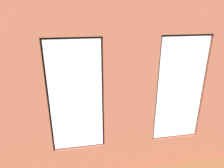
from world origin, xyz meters
The scene contains 16 objects.
ground_plane centered at (0.00, 0.00, -0.05)m, with size 7.28×5.50×0.10m, color brown.
brick_wall_with_windows centered at (0.00, 2.37, 1.77)m, with size 6.68×0.30×3.55m.
couch_by_window centered at (0.11, 1.72, 0.33)m, with size 1.95×0.87×0.80m.
couch_left centered at (-2.64, -0.20, 0.33)m, with size 1.01×1.85×0.80m.
coffee_table centered at (-0.09, -0.25, 0.38)m, with size 1.38×0.87×0.43m.
cup_ceramic centered at (0.08, -0.36, 0.48)m, with size 0.08×0.08×0.10m, color #B23D38.
candle_jar centered at (-0.09, -0.25, 0.48)m, with size 0.08×0.08×0.09m, color #B7333D.
remote_black centered at (0.32, -0.12, 0.44)m, with size 0.05×0.17×0.02m, color black.
remote_gray centered at (-0.19, -0.12, 0.44)m, with size 0.05×0.17×0.02m, color #59595B.
remote_silver centered at (-0.47, -0.41, 0.44)m, with size 0.05×0.17×0.02m, color #B2B2B7.
media_console centered at (2.99, -0.29, 0.24)m, with size 1.07×0.42×0.47m, color black.
tv_flatscreen centered at (2.99, -0.29, 0.87)m, with size 1.23×0.20×0.79m.
potted_plant_beside_window_right centered at (1.95, 1.82, 0.71)m, with size 0.76×0.76×1.10m.
potted_plant_corner_near_left centered at (-2.79, -1.75, 0.68)m, with size 0.82×0.87×1.21m.
potted_plant_by_left_couch centered at (-2.24, -1.55, 0.29)m, with size 0.23×0.23×0.44m.
potted_plant_foreground_right centered at (2.68, -1.71, 0.89)m, with size 1.03×0.92×1.52m.
Camera 1 is at (0.87, 5.52, 3.08)m, focal length 32.00 mm.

